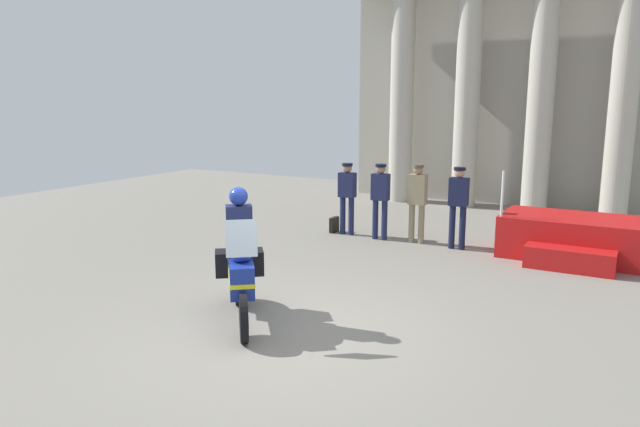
{
  "coord_description": "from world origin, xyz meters",
  "views": [
    {
      "loc": [
        4.07,
        -6.32,
        3.07
      ],
      "look_at": [
        -1.08,
        2.84,
        1.05
      ],
      "focal_mm": 33.16,
      "sensor_mm": 36.0,
      "label": 1
    }
  ],
  "objects_px": {
    "officer_in_row_1": "(380,195)",
    "officer_in_row_2": "(417,197)",
    "reviewing_stand": "(576,239)",
    "officer_in_row_3": "(458,201)",
    "officer_in_row_0": "(347,193)",
    "motorcycle_with_rider": "(240,265)",
    "briefcase_on_ground": "(334,225)"
  },
  "relations": [
    {
      "from": "officer_in_row_1",
      "to": "officer_in_row_2",
      "type": "height_order",
      "value": "officer_in_row_2"
    },
    {
      "from": "reviewing_stand",
      "to": "officer_in_row_3",
      "type": "bearing_deg",
      "value": -170.45
    },
    {
      "from": "officer_in_row_2",
      "to": "officer_in_row_3",
      "type": "xyz_separation_m",
      "value": [
        0.93,
        -0.09,
        0.0
      ]
    },
    {
      "from": "officer_in_row_0",
      "to": "officer_in_row_2",
      "type": "relative_size",
      "value": 0.96
    },
    {
      "from": "officer_in_row_3",
      "to": "motorcycle_with_rider",
      "type": "height_order",
      "value": "motorcycle_with_rider"
    },
    {
      "from": "reviewing_stand",
      "to": "officer_in_row_3",
      "type": "xyz_separation_m",
      "value": [
        -2.26,
        -0.38,
        0.62
      ]
    },
    {
      "from": "officer_in_row_0",
      "to": "reviewing_stand",
      "type": "bearing_deg",
      "value": -177.68
    },
    {
      "from": "reviewing_stand",
      "to": "officer_in_row_0",
      "type": "distance_m",
      "value": 4.92
    },
    {
      "from": "officer_in_row_1",
      "to": "officer_in_row_2",
      "type": "relative_size",
      "value": 0.98
    },
    {
      "from": "briefcase_on_ground",
      "to": "officer_in_row_2",
      "type": "bearing_deg",
      "value": -1.4
    },
    {
      "from": "officer_in_row_1",
      "to": "officer_in_row_2",
      "type": "xyz_separation_m",
      "value": [
        0.83,
        0.09,
        0.01
      ]
    },
    {
      "from": "reviewing_stand",
      "to": "officer_in_row_3",
      "type": "relative_size",
      "value": 1.65
    },
    {
      "from": "officer_in_row_2",
      "to": "briefcase_on_ground",
      "type": "xyz_separation_m",
      "value": [
        -2.05,
        0.05,
        -0.83
      ]
    },
    {
      "from": "motorcycle_with_rider",
      "to": "briefcase_on_ground",
      "type": "height_order",
      "value": "motorcycle_with_rider"
    },
    {
      "from": "reviewing_stand",
      "to": "motorcycle_with_rider",
      "type": "relative_size",
      "value": 1.49
    },
    {
      "from": "reviewing_stand",
      "to": "briefcase_on_ground",
      "type": "bearing_deg",
      "value": -177.41
    },
    {
      "from": "officer_in_row_1",
      "to": "motorcycle_with_rider",
      "type": "height_order",
      "value": "motorcycle_with_rider"
    },
    {
      "from": "officer_in_row_2",
      "to": "motorcycle_with_rider",
      "type": "xyz_separation_m",
      "value": [
        -0.56,
        -5.57,
        -0.22
      ]
    },
    {
      "from": "officer_in_row_1",
      "to": "officer_in_row_0",
      "type": "bearing_deg",
      "value": -6.74
    },
    {
      "from": "officer_in_row_0",
      "to": "officer_in_row_3",
      "type": "relative_size",
      "value": 0.96
    },
    {
      "from": "reviewing_stand",
      "to": "officer_in_row_2",
      "type": "height_order",
      "value": "reviewing_stand"
    },
    {
      "from": "officer_in_row_0",
      "to": "officer_in_row_2",
      "type": "height_order",
      "value": "officer_in_row_2"
    },
    {
      "from": "officer_in_row_2",
      "to": "officer_in_row_3",
      "type": "bearing_deg",
      "value": 173.2
    },
    {
      "from": "officer_in_row_1",
      "to": "briefcase_on_ground",
      "type": "height_order",
      "value": "officer_in_row_1"
    },
    {
      "from": "officer_in_row_1",
      "to": "officer_in_row_3",
      "type": "bearing_deg",
      "value": 178.74
    },
    {
      "from": "officer_in_row_0",
      "to": "motorcycle_with_rider",
      "type": "xyz_separation_m",
      "value": [
        1.13,
        -5.57,
        -0.18
      ]
    },
    {
      "from": "officer_in_row_2",
      "to": "motorcycle_with_rider",
      "type": "height_order",
      "value": "motorcycle_with_rider"
    },
    {
      "from": "motorcycle_with_rider",
      "to": "officer_in_row_1",
      "type": "bearing_deg",
      "value": 143.8
    },
    {
      "from": "officer_in_row_0",
      "to": "motorcycle_with_rider",
      "type": "relative_size",
      "value": 0.87
    },
    {
      "from": "reviewing_stand",
      "to": "briefcase_on_ground",
      "type": "xyz_separation_m",
      "value": [
        -5.24,
        -0.24,
        -0.21
      ]
    },
    {
      "from": "officer_in_row_0",
      "to": "officer_in_row_1",
      "type": "xyz_separation_m",
      "value": [
        0.86,
        -0.09,
        0.02
      ]
    },
    {
      "from": "officer_in_row_2",
      "to": "officer_in_row_1",
      "type": "bearing_deg",
      "value": 4.96
    }
  ]
}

